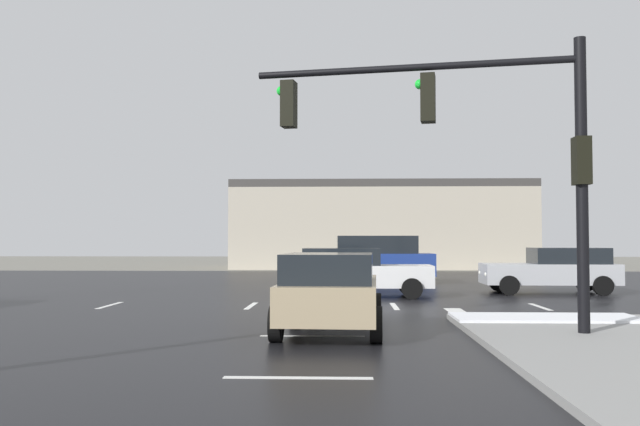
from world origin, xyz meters
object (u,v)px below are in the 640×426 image
(traffic_signal_mast, at_px, (480,133))
(suv_blue, at_px, (377,258))
(sedan_silver, at_px, (554,269))
(sedan_white, at_px, (357,271))
(sedan_tan, at_px, (331,291))

(traffic_signal_mast, distance_m, suv_blue, 16.44)
(sedan_silver, bearing_deg, sedan_white, 14.53)
(sedan_white, distance_m, sedan_tan, 8.77)
(traffic_signal_mast, bearing_deg, sedan_white, -66.11)
(traffic_signal_mast, relative_size, sedan_tan, 1.38)
(traffic_signal_mast, height_order, sedan_white, traffic_signal_mast)
(sedan_white, bearing_deg, sedan_tan, -93.17)
(traffic_signal_mast, height_order, sedan_silver, traffic_signal_mast)
(sedan_white, relative_size, suv_blue, 0.94)
(traffic_signal_mast, distance_m, sedan_white, 9.92)
(sedan_white, relative_size, sedan_tan, 0.99)
(suv_blue, xyz_separation_m, sedan_tan, (-1.63, -15.72, -0.24))
(traffic_signal_mast, relative_size, suv_blue, 1.30)
(suv_blue, bearing_deg, sedan_white, -99.40)
(sedan_silver, bearing_deg, sedan_tan, 55.43)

